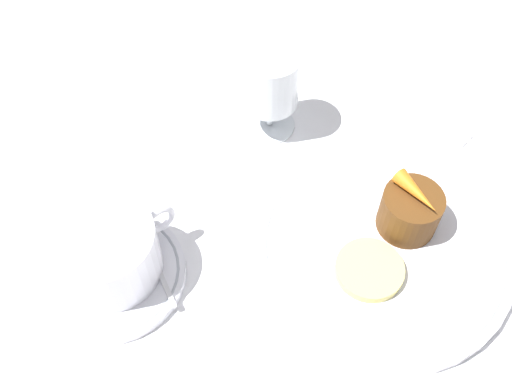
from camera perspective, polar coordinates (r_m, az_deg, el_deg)
ground_plane at (r=0.65m, az=8.76°, el=-2.47°), size 3.00×3.00×0.00m
dinner_plate at (r=0.63m, az=11.79°, el=-5.43°), size 0.26×0.26×0.01m
saucer at (r=0.62m, az=-13.50°, el=-7.60°), size 0.15×0.15×0.01m
coffee_cup at (r=0.59m, az=-13.96°, el=-5.47°), size 0.13×0.10×0.06m
spoon at (r=0.62m, az=-10.02°, el=-5.57°), size 0.03×0.11×0.00m
wine_glass at (r=0.68m, az=1.37°, el=10.21°), size 0.06×0.06×0.11m
fork at (r=0.75m, az=21.18°, el=3.54°), size 0.05×0.20×0.01m
dessert_cake at (r=0.62m, az=14.43°, el=-1.81°), size 0.06×0.06×0.05m
carrot_garnish at (r=0.60m, az=15.07°, el=-0.06°), size 0.02×0.05×0.02m
pineapple_slice at (r=0.60m, az=10.75°, el=-7.27°), size 0.07×0.07×0.01m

